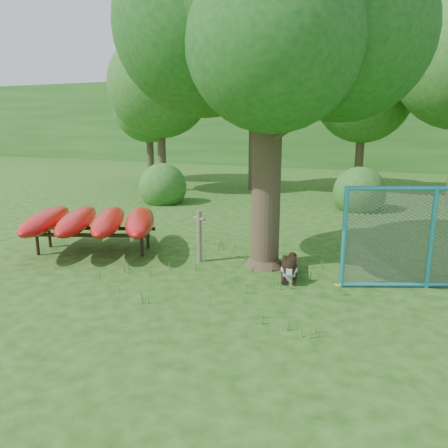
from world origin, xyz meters
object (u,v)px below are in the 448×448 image
at_px(kayak_rack, 93,221).
at_px(husky_dog, 289,268).
at_px(fence_section, 432,238).
at_px(oak_tree, 268,16).

height_order(kayak_rack, husky_dog, kayak_rack).
xyz_separation_m(husky_dog, fence_section, (2.48, 0.47, 0.75)).
distance_m(kayak_rack, fence_section, 7.22).
xyz_separation_m(kayak_rack, husky_dog, (4.71, 0.07, -0.54)).
bearing_deg(husky_dog, fence_section, -3.12).
height_order(oak_tree, fence_section, oak_tree).
height_order(oak_tree, kayak_rack, oak_tree).
distance_m(oak_tree, kayak_rack, 5.84).
bearing_deg(oak_tree, kayak_rack, -170.97).
height_order(kayak_rack, fence_section, fence_section).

